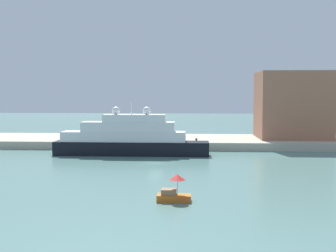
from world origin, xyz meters
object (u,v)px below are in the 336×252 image
object	(u,v)px
large_yacht	(129,139)
small_motorboat	(174,192)
parked_car	(118,137)
harbor_building	(292,105)
mooring_bollard	(196,140)
person_figure	(139,135)

from	to	relation	value
large_yacht	small_motorboat	size ratio (longest dim) A/B	8.07
small_motorboat	parked_car	bearing A→B (deg)	107.51
harbor_building	mooring_bollard	distance (m)	25.47
harbor_building	person_figure	bearing A→B (deg)	-174.30
parked_car	mooring_bollard	bearing A→B (deg)	-11.06
small_motorboat	mooring_bollard	bearing A→B (deg)	86.46
large_yacht	person_figure	distance (m)	14.82
small_motorboat	parked_car	xyz separation A→B (m)	(-14.64, 46.38, 1.19)
large_yacht	mooring_bollard	bearing A→B (deg)	30.94
large_yacht	small_motorboat	distance (m)	36.75
small_motorboat	mooring_bollard	size ratio (longest dim) A/B	4.53
person_figure	parked_car	bearing A→B (deg)	-138.93
small_motorboat	person_figure	xyz separation A→B (m)	(-10.49, 49.99, 1.39)
small_motorboat	mooring_bollard	xyz separation A→B (m)	(2.66, 43.00, 1.06)
small_motorboat	mooring_bollard	world-z (taller)	small_motorboat
person_figure	mooring_bollard	size ratio (longest dim) A/B	1.96
large_yacht	mooring_bollard	distance (m)	15.22
large_yacht	parked_car	bearing A→B (deg)	110.87
harbor_building	person_figure	size ratio (longest dim) A/B	9.79
small_motorboat	harbor_building	xyz separation A→B (m)	(24.72, 53.51, 8.25)
small_motorboat	parked_car	world-z (taller)	small_motorboat
person_figure	mooring_bollard	bearing A→B (deg)	-27.99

